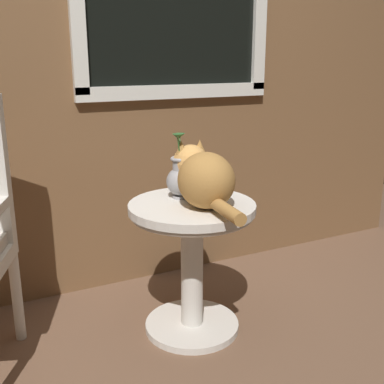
{
  "coord_description": "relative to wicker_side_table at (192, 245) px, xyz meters",
  "views": [
    {
      "loc": [
        -0.66,
        -1.66,
        1.19
      ],
      "look_at": [
        0.19,
        0.06,
        0.64
      ],
      "focal_mm": 44.39,
      "sensor_mm": 36.0,
      "label": 1
    }
  ],
  "objects": [
    {
      "name": "back_wall",
      "position": [
        -0.18,
        0.61,
        0.9
      ],
      "size": [
        4.0,
        0.07,
        2.6
      ],
      "color": "brown",
      "rests_on": "ground_plane"
    },
    {
      "name": "pewter_vase_with_ivy",
      "position": [
        -0.01,
        0.1,
        0.28
      ],
      "size": [
        0.12,
        0.12,
        0.29
      ],
      "color": "#99999E",
      "rests_on": "wicker_side_table"
    },
    {
      "name": "ground_plane",
      "position": [
        -0.19,
        -0.06,
        -0.41
      ],
      "size": [
        6.0,
        6.0,
        0.0
      ],
      "primitive_type": "plane",
      "color": "brown"
    },
    {
      "name": "cat",
      "position": [
        0.03,
        -0.05,
        0.31
      ],
      "size": [
        0.25,
        0.56,
        0.25
      ],
      "color": "#AD7A3D",
      "rests_on": "wicker_side_table"
    },
    {
      "name": "wicker_side_table",
      "position": [
        0.0,
        0.0,
        0.0
      ],
      "size": [
        0.54,
        0.54,
        0.59
      ],
      "color": "silver",
      "rests_on": "ground_plane"
    }
  ]
}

